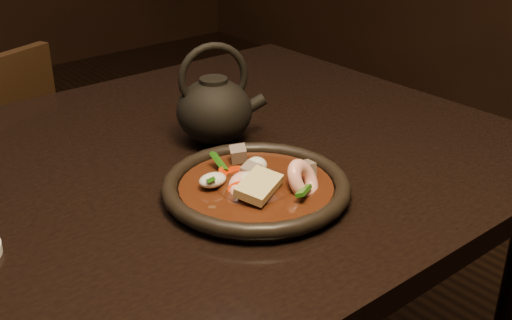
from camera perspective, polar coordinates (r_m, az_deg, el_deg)
table at (r=1.03m, az=-16.40°, el=-7.20°), size 1.60×0.90×0.75m
plate at (r=0.95m, az=0.01°, el=-2.48°), size 0.28×0.28×0.03m
stirfry at (r=0.95m, az=0.05°, el=-2.15°), size 0.17×0.19×0.07m
teapot at (r=1.11m, az=-3.69°, el=4.69°), size 0.16×0.13×0.18m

